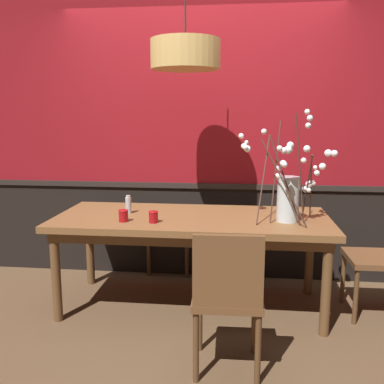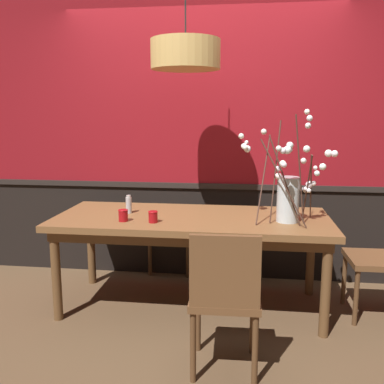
# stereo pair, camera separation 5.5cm
# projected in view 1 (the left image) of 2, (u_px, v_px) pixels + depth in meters

# --- Properties ---
(ground_plane) EXTENTS (24.00, 24.00, 0.00)m
(ground_plane) POSITION_uv_depth(u_px,v_px,m) (192.00, 306.00, 3.50)
(ground_plane) COLOR brown
(back_wall) EXTENTS (5.98, 0.14, 2.65)m
(back_wall) POSITION_uv_depth(u_px,v_px,m) (201.00, 140.00, 3.99)
(back_wall) COLOR black
(back_wall) RESTS_ON ground
(dining_table) EXTENTS (2.16, 0.91, 0.76)m
(dining_table) POSITION_uv_depth(u_px,v_px,m) (192.00, 226.00, 3.37)
(dining_table) COLOR brown
(dining_table) RESTS_ON ground
(chair_far_side_right) EXTENTS (0.48, 0.42, 0.96)m
(chair_far_side_right) POSITION_uv_depth(u_px,v_px,m) (233.00, 220.00, 4.19)
(chair_far_side_right) COLOR brown
(chair_far_side_right) RESTS_ON ground
(chair_far_side_left) EXTENTS (0.45, 0.44, 0.95)m
(chair_far_side_left) POSITION_uv_depth(u_px,v_px,m) (172.00, 217.00, 4.29)
(chair_far_side_left) COLOR brown
(chair_far_side_left) RESTS_ON ground
(chair_near_side_right) EXTENTS (0.43, 0.42, 0.90)m
(chair_near_side_right) POSITION_uv_depth(u_px,v_px,m) (228.00, 293.00, 2.50)
(chair_near_side_right) COLOR brown
(chair_near_side_right) RESTS_ON ground
(vase_with_blossoms) EXTENTS (0.71, 0.53, 0.83)m
(vase_with_blossoms) POSITION_uv_depth(u_px,v_px,m) (289.00, 193.00, 3.15)
(vase_with_blossoms) COLOR silver
(vase_with_blossoms) RESTS_ON dining_table
(candle_holder_nearer_center) EXTENTS (0.07, 0.07, 0.09)m
(candle_holder_nearer_center) POSITION_uv_depth(u_px,v_px,m) (153.00, 217.00, 3.15)
(candle_holder_nearer_center) COLOR #9E0F14
(candle_holder_nearer_center) RESTS_ON dining_table
(candle_holder_nearer_edge) EXTENTS (0.08, 0.08, 0.09)m
(candle_holder_nearer_edge) POSITION_uv_depth(u_px,v_px,m) (123.00, 216.00, 3.18)
(candle_holder_nearer_edge) COLOR #9E0F14
(candle_holder_nearer_edge) RESTS_ON dining_table
(condiment_bottle) EXTENTS (0.05, 0.05, 0.15)m
(condiment_bottle) POSITION_uv_depth(u_px,v_px,m) (128.00, 205.00, 3.44)
(condiment_bottle) COLOR #ADADB2
(condiment_bottle) RESTS_ON dining_table
(pendant_lamp) EXTENTS (0.52, 0.52, 0.76)m
(pendant_lamp) POSITION_uv_depth(u_px,v_px,m) (185.00, 55.00, 3.16)
(pendant_lamp) COLOR tan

